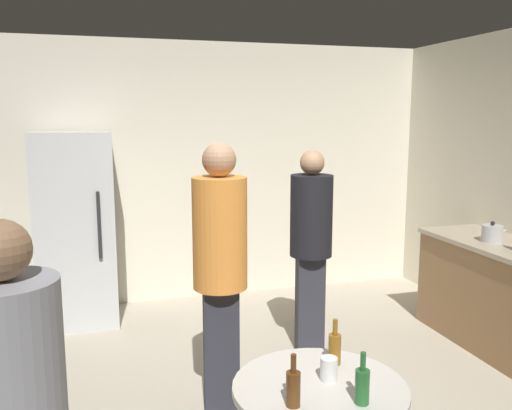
{
  "coord_description": "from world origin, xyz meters",
  "views": [
    {
      "loc": [
        -0.91,
        -3.03,
        1.94
      ],
      "look_at": [
        0.1,
        0.43,
        1.35
      ],
      "focal_mm": 38.02,
      "sensor_mm": 36.0,
      "label": 1
    }
  ],
  "objects_px": {
    "refrigerator": "(76,229)",
    "plastic_cup_white": "(329,369)",
    "beer_bottle_green": "(362,385)",
    "beer_bottle_amber": "(335,348)",
    "kettle": "(492,233)",
    "foreground_table": "(319,406)",
    "person_in_black_shirt": "(311,237)",
    "beer_bottle_brown": "(293,387)",
    "person_in_orange_shirt": "(220,261)"
  },
  "relations": [
    {
      "from": "refrigerator",
      "to": "plastic_cup_white",
      "type": "bearing_deg",
      "value": -68.57
    },
    {
      "from": "beer_bottle_green",
      "to": "plastic_cup_white",
      "type": "bearing_deg",
      "value": 102.76
    },
    {
      "from": "refrigerator",
      "to": "beer_bottle_amber",
      "type": "distance_m",
      "value": 3.2
    },
    {
      "from": "kettle",
      "to": "beer_bottle_amber",
      "type": "distance_m",
      "value": 2.5
    },
    {
      "from": "foreground_table",
      "to": "beer_bottle_green",
      "type": "xyz_separation_m",
      "value": [
        0.11,
        -0.2,
        0.19
      ]
    },
    {
      "from": "person_in_black_shirt",
      "to": "kettle",
      "type": "bearing_deg",
      "value": 90.38
    },
    {
      "from": "beer_bottle_amber",
      "to": "person_in_black_shirt",
      "type": "bearing_deg",
      "value": 71.89
    },
    {
      "from": "kettle",
      "to": "beer_bottle_green",
      "type": "bearing_deg",
      "value": -139.92
    },
    {
      "from": "beer_bottle_amber",
      "to": "person_in_black_shirt",
      "type": "xyz_separation_m",
      "value": [
        0.55,
        1.67,
        0.16
      ]
    },
    {
      "from": "beer_bottle_brown",
      "to": "person_in_orange_shirt",
      "type": "relative_size",
      "value": 0.13
    },
    {
      "from": "plastic_cup_white",
      "to": "person_in_orange_shirt",
      "type": "relative_size",
      "value": 0.06
    },
    {
      "from": "refrigerator",
      "to": "beer_bottle_green",
      "type": "relative_size",
      "value": 7.83
    },
    {
      "from": "beer_bottle_brown",
      "to": "kettle",
      "type": "bearing_deg",
      "value": 35.54
    },
    {
      "from": "beer_bottle_brown",
      "to": "beer_bottle_green",
      "type": "xyz_separation_m",
      "value": [
        0.29,
        -0.06,
        0.0
      ]
    },
    {
      "from": "beer_bottle_brown",
      "to": "plastic_cup_white",
      "type": "relative_size",
      "value": 2.09
    },
    {
      "from": "foreground_table",
      "to": "beer_bottle_amber",
      "type": "distance_m",
      "value": 0.3
    },
    {
      "from": "kettle",
      "to": "beer_bottle_amber",
      "type": "relative_size",
      "value": 1.06
    },
    {
      "from": "refrigerator",
      "to": "person_in_orange_shirt",
      "type": "distance_m",
      "value": 2.23
    },
    {
      "from": "beer_bottle_green",
      "to": "plastic_cup_white",
      "type": "xyz_separation_m",
      "value": [
        -0.05,
        0.23,
        -0.03
      ]
    },
    {
      "from": "kettle",
      "to": "beer_bottle_brown",
      "type": "bearing_deg",
      "value": -144.46
    },
    {
      "from": "person_in_orange_shirt",
      "to": "beer_bottle_amber",
      "type": "bearing_deg",
      "value": 29.74
    },
    {
      "from": "kettle",
      "to": "beer_bottle_green",
      "type": "height_order",
      "value": "kettle"
    },
    {
      "from": "kettle",
      "to": "plastic_cup_white",
      "type": "distance_m",
      "value": 2.67
    },
    {
      "from": "refrigerator",
      "to": "kettle",
      "type": "height_order",
      "value": "refrigerator"
    },
    {
      "from": "plastic_cup_white",
      "to": "refrigerator",
      "type": "bearing_deg",
      "value": 111.43
    },
    {
      "from": "beer_bottle_green",
      "to": "beer_bottle_brown",
      "type": "bearing_deg",
      "value": 167.48
    },
    {
      "from": "foreground_table",
      "to": "plastic_cup_white",
      "type": "height_order",
      "value": "plastic_cup_white"
    },
    {
      "from": "beer_bottle_amber",
      "to": "foreground_table",
      "type": "bearing_deg",
      "value": -130.35
    },
    {
      "from": "refrigerator",
      "to": "beer_bottle_green",
      "type": "height_order",
      "value": "refrigerator"
    },
    {
      "from": "refrigerator",
      "to": "beer_bottle_amber",
      "type": "bearing_deg",
      "value": -66.01
    },
    {
      "from": "refrigerator",
      "to": "beer_bottle_green",
      "type": "xyz_separation_m",
      "value": [
        1.26,
        -3.3,
        -0.08
      ]
    },
    {
      "from": "beer_bottle_brown",
      "to": "foreground_table",
      "type": "bearing_deg",
      "value": 36.68
    },
    {
      "from": "beer_bottle_amber",
      "to": "beer_bottle_brown",
      "type": "xyz_separation_m",
      "value": [
        -0.33,
        -0.31,
        0.0
      ]
    },
    {
      "from": "beer_bottle_green",
      "to": "person_in_orange_shirt",
      "type": "height_order",
      "value": "person_in_orange_shirt"
    },
    {
      "from": "beer_bottle_brown",
      "to": "person_in_orange_shirt",
      "type": "bearing_deg",
      "value": 91.93
    },
    {
      "from": "beer_bottle_green",
      "to": "foreground_table",
      "type": "bearing_deg",
      "value": 118.88
    },
    {
      "from": "refrigerator",
      "to": "person_in_black_shirt",
      "type": "distance_m",
      "value": 2.24
    },
    {
      "from": "beer_bottle_brown",
      "to": "plastic_cup_white",
      "type": "height_order",
      "value": "beer_bottle_brown"
    },
    {
      "from": "foreground_table",
      "to": "beer_bottle_green",
      "type": "relative_size",
      "value": 3.48
    },
    {
      "from": "foreground_table",
      "to": "beer_bottle_amber",
      "type": "relative_size",
      "value": 3.48
    },
    {
      "from": "beer_bottle_amber",
      "to": "person_in_black_shirt",
      "type": "distance_m",
      "value": 1.76
    },
    {
      "from": "refrigerator",
      "to": "plastic_cup_white",
      "type": "relative_size",
      "value": 16.36
    },
    {
      "from": "plastic_cup_white",
      "to": "person_in_orange_shirt",
      "type": "bearing_deg",
      "value": 104.72
    },
    {
      "from": "beer_bottle_amber",
      "to": "plastic_cup_white",
      "type": "height_order",
      "value": "beer_bottle_amber"
    },
    {
      "from": "beer_bottle_green",
      "to": "plastic_cup_white",
      "type": "relative_size",
      "value": 2.09
    },
    {
      "from": "beer_bottle_brown",
      "to": "refrigerator",
      "type": "bearing_deg",
      "value": 106.69
    },
    {
      "from": "beer_bottle_brown",
      "to": "plastic_cup_white",
      "type": "distance_m",
      "value": 0.29
    },
    {
      "from": "refrigerator",
      "to": "kettle",
      "type": "bearing_deg",
      "value": -24.33
    },
    {
      "from": "person_in_black_shirt",
      "to": "beer_bottle_brown",
      "type": "bearing_deg",
      "value": -13.59
    },
    {
      "from": "person_in_black_shirt",
      "to": "foreground_table",
      "type": "bearing_deg",
      "value": -10.41
    }
  ]
}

